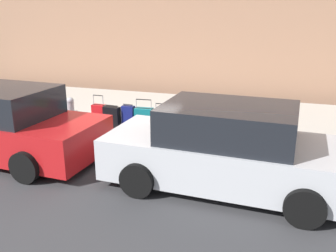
{
  "coord_description": "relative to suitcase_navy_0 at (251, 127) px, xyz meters",
  "views": [
    {
      "loc": [
        -3.83,
        8.26,
        3.19
      ],
      "look_at": [
        -1.39,
        0.63,
        0.68
      ],
      "focal_mm": 39.22,
      "sensor_mm": 36.0,
      "label": 1
    }
  ],
  "objects": [
    {
      "name": "ground_plane",
      "position": [
        3.18,
        0.45,
        -0.5
      ],
      "size": [
        40.0,
        40.0,
        0.0
      ],
      "primitive_type": "plane",
      "color": "#333335"
    },
    {
      "name": "sidewalk_curb",
      "position": [
        3.18,
        -2.05,
        -0.43
      ],
      "size": [
        18.0,
        5.0,
        0.14
      ],
      "primitive_type": "cube",
      "color": "#ADA89E",
      "rests_on": "ground_plane"
    },
    {
      "name": "suitcase_navy_0",
      "position": [
        0.0,
        0.0,
        0.0
      ],
      "size": [
        0.46,
        0.26,
        0.99
      ],
      "color": "navy",
      "rests_on": "sidewalk_curb"
    },
    {
      "name": "suitcase_black_1",
      "position": [
        0.47,
        -0.08,
        0.0
      ],
      "size": [
        0.39,
        0.26,
        1.02
      ],
      "color": "black",
      "rests_on": "sidewalk_curb"
    },
    {
      "name": "suitcase_red_2",
      "position": [
        0.94,
        0.02,
        -0.07
      ],
      "size": [
        0.46,
        0.24,
        0.87
      ],
      "color": "red",
      "rests_on": "sidewalk_curb"
    },
    {
      "name": "suitcase_silver_3",
      "position": [
        1.42,
        -0.01,
        -0.07
      ],
      "size": [
        0.41,
        0.21,
        0.86
      ],
      "color": "#9EA0A8",
      "rests_on": "sidewalk_curb"
    },
    {
      "name": "suitcase_olive_4",
      "position": [
        1.89,
        -0.11,
        -0.07
      ],
      "size": [
        0.45,
        0.25,
        0.88
      ],
      "color": "#59601E",
      "rests_on": "sidewalk_curb"
    },
    {
      "name": "suitcase_maroon_5",
      "position": [
        2.35,
        -0.11,
        -0.08
      ],
      "size": [
        0.38,
        0.23,
        0.75
      ],
      "color": "maroon",
      "rests_on": "sidewalk_curb"
    },
    {
      "name": "suitcase_teal_6",
      "position": [
        2.82,
        -0.05,
        -0.06
      ],
      "size": [
        0.49,
        0.29,
        0.84
      ],
      "color": "#0F606B",
      "rests_on": "sidewalk_curb"
    },
    {
      "name": "suitcase_navy_7",
      "position": [
        3.28,
        -0.07,
        -0.05
      ],
      "size": [
        0.35,
        0.2,
        0.67
      ],
      "color": "navy",
      "rests_on": "sidewalk_curb"
    },
    {
      "name": "suitcase_black_8",
      "position": [
        3.74,
        0.01,
        -0.07
      ],
      "size": [
        0.47,
        0.24,
        0.63
      ],
      "color": "black",
      "rests_on": "sidewalk_curb"
    },
    {
      "name": "suitcase_red_9",
      "position": [
        4.2,
        -0.11,
        -0.07
      ],
      "size": [
        0.36,
        0.23,
        0.85
      ],
      "color": "red",
      "rests_on": "sidewalk_curb"
    },
    {
      "name": "fire_hydrant",
      "position": [
        5.05,
        -0.05,
        0.03
      ],
      "size": [
        0.39,
        0.21,
        0.73
      ],
      "color": "#99999E",
      "rests_on": "sidewalk_curb"
    },
    {
      "name": "bollard_post",
      "position": [
        5.75,
        0.1,
        0.04
      ],
      "size": [
        0.13,
        0.13,
        0.79
      ],
      "primitive_type": "cylinder",
      "color": "brown",
      "rests_on": "sidewalk_curb"
    },
    {
      "name": "parked_car_silver_0",
      "position": [
        0.23,
        2.34,
        0.25
      ],
      "size": [
        4.6,
        2.24,
        1.59
      ],
      "color": "#B2B5BA",
      "rests_on": "ground_plane"
    }
  ]
}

